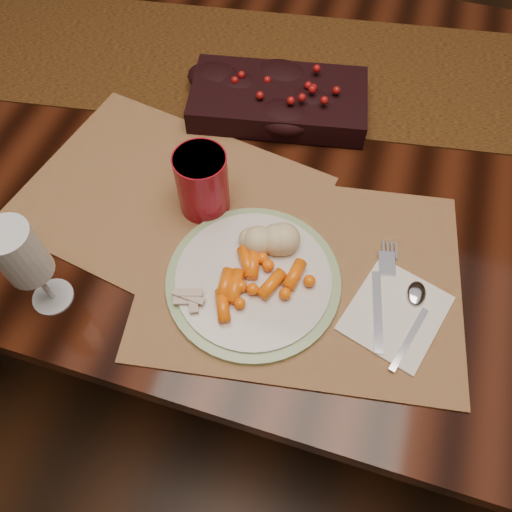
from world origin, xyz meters
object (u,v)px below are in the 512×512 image
(baby_carrots, at_px, (258,291))
(turkey_shreds, at_px, (200,298))
(centerpiece, at_px, (279,97))
(napkin, at_px, (395,313))
(mashed_potatoes, at_px, (267,232))
(wine_glass, at_px, (31,269))
(red_cup, at_px, (202,183))
(dinner_plate, at_px, (253,280))
(dining_table, at_px, (304,253))
(placemat_main, at_px, (301,274))

(baby_carrots, distance_m, turkey_shreds, 0.08)
(centerpiece, height_order, napkin, centerpiece)
(turkey_shreds, distance_m, napkin, 0.28)
(baby_carrots, relative_size, mashed_potatoes, 1.38)
(turkey_shreds, relative_size, wine_glass, 0.41)
(centerpiece, height_order, mashed_potatoes, mashed_potatoes)
(red_cup, height_order, wine_glass, wine_glass)
(mashed_potatoes, relative_size, red_cup, 0.79)
(turkey_shreds, bearing_deg, centerpiece, 90.36)
(dinner_plate, height_order, baby_carrots, baby_carrots)
(dinner_plate, relative_size, baby_carrots, 2.13)
(mashed_potatoes, relative_size, napkin, 0.62)
(turkey_shreds, bearing_deg, napkin, 14.25)
(red_cup, bearing_deg, centerpiece, 77.72)
(baby_carrots, xyz_separation_m, turkey_shreds, (-0.07, -0.03, -0.00))
(dinner_plate, height_order, napkin, dinner_plate)
(baby_carrots, bearing_deg, wine_glass, -163.88)
(wine_glass, bearing_deg, centerpiece, 65.80)
(dining_table, height_order, baby_carrots, baby_carrots)
(mashed_potatoes, bearing_deg, placemat_main, -26.18)
(dining_table, relative_size, placemat_main, 3.84)
(dinner_plate, bearing_deg, centerpiece, 99.98)
(dining_table, distance_m, placemat_main, 0.46)
(napkin, bearing_deg, baby_carrots, -152.40)
(placemat_main, xyz_separation_m, baby_carrots, (-0.05, -0.06, 0.03))
(placemat_main, height_order, turkey_shreds, turkey_shreds)
(dining_table, bearing_deg, wine_glass, -126.49)
(baby_carrots, xyz_separation_m, wine_glass, (-0.29, -0.08, 0.05))
(red_cup, bearing_deg, wine_glass, -125.24)
(dining_table, relative_size, mashed_potatoes, 20.70)
(mashed_potatoes, xyz_separation_m, wine_glass, (-0.27, -0.17, 0.04))
(placemat_main, xyz_separation_m, turkey_shreds, (-0.12, -0.09, 0.02))
(centerpiece, xyz_separation_m, napkin, (0.27, -0.35, -0.03))
(centerpiece, relative_size, turkey_shreds, 4.50)
(dinner_plate, bearing_deg, dining_table, 83.81)
(turkey_shreds, bearing_deg, baby_carrots, 23.83)
(placemat_main, xyz_separation_m, red_cup, (-0.18, 0.08, 0.06))
(dinner_plate, distance_m, wine_glass, 0.30)
(wine_glass, bearing_deg, napkin, 13.79)
(centerpiece, height_order, wine_glass, wine_glass)
(placemat_main, relative_size, dinner_plate, 1.83)
(placemat_main, bearing_deg, mashed_potatoes, 144.93)
(placemat_main, distance_m, turkey_shreds, 0.16)
(dining_table, bearing_deg, centerpiece, 151.11)
(placemat_main, bearing_deg, centerpiece, 102.48)
(placemat_main, relative_size, napkin, 3.35)
(dining_table, xyz_separation_m, wine_glass, (-0.30, -0.41, 0.46))
(napkin, bearing_deg, placemat_main, -172.37)
(dinner_plate, height_order, red_cup, red_cup)
(red_cup, xyz_separation_m, wine_glass, (-0.16, -0.22, 0.03))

